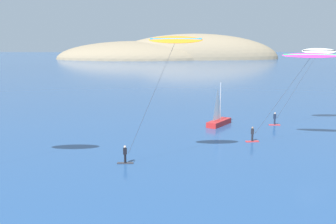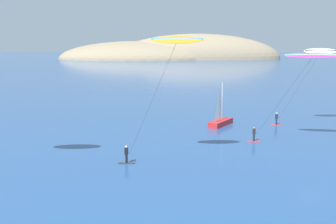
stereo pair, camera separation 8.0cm
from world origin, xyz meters
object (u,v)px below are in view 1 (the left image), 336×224
at_px(kitesurfer_magenta, 306,62).
at_px(kitesurfer_orange, 171,50).
at_px(sailboat_near, 220,120).
at_px(kitesurfer_white, 315,58).

xyz_separation_m(kitesurfer_magenta, kitesurfer_orange, (-14.50, -7.17, 1.53)).
bearing_deg(kitesurfer_magenta, sailboat_near, 127.60).
bearing_deg(sailboat_near, kitesurfer_magenta, -52.40).
height_order(kitesurfer_magenta, kitesurfer_white, kitesurfer_white).
relative_size(sailboat_near, kitesurfer_white, 0.56).
bearing_deg(sailboat_near, kitesurfer_white, -0.75).
distance_m(kitesurfer_magenta, kitesurfer_white, 10.82).
distance_m(sailboat_near, kitesurfer_magenta, 15.16).
distance_m(kitesurfer_white, kitesurfer_orange, 25.49).
relative_size(kitesurfer_white, kitesurfer_orange, 0.87).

